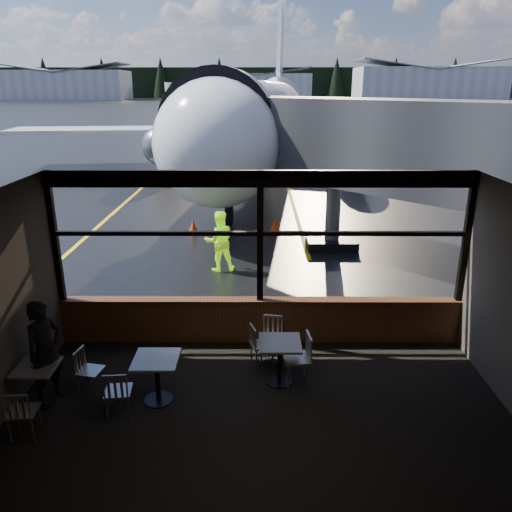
{
  "coord_description": "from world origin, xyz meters",
  "views": [
    {
      "loc": [
        -0.04,
        -9.14,
        4.98
      ],
      "look_at": [
        -0.08,
        1.0,
        1.5
      ],
      "focal_mm": 35.0,
      "sensor_mm": 36.0,
      "label": 1
    }
  ],
  "objects_px": {
    "chair_mid_s": "(118,392)",
    "chair_left_s": "(23,412)",
    "cafe_table_mid": "(157,380)",
    "cone_wing": "(188,173)",
    "jet_bridge": "(382,174)",
    "chair_near_e": "(297,359)",
    "cafe_table_near": "(280,362)",
    "ground_crew": "(219,241)",
    "cafe_table_left": "(39,385)",
    "chair_near_n": "(271,339)",
    "chair_near_w": "(262,345)",
    "cone_nose": "(275,225)",
    "airliner": "(262,69)",
    "passenger": "(45,352)",
    "chair_mid_w": "(90,371)",
    "cone_extra": "(193,227)"
  },
  "relations": [
    {
      "from": "cafe_table_left",
      "to": "chair_mid_s",
      "type": "height_order",
      "value": "chair_mid_s"
    },
    {
      "from": "chair_mid_s",
      "to": "cone_extra",
      "type": "xyz_separation_m",
      "value": [
        -0.08,
        10.11,
        -0.16
      ]
    },
    {
      "from": "cafe_table_mid",
      "to": "chair_left_s",
      "type": "bearing_deg",
      "value": -153.87
    },
    {
      "from": "chair_mid_w",
      "to": "cone_extra",
      "type": "distance_m",
      "value": 9.51
    },
    {
      "from": "cone_wing",
      "to": "chair_mid_s",
      "type": "bearing_deg",
      "value": -85.27
    },
    {
      "from": "chair_mid_w",
      "to": "chair_left_s",
      "type": "bearing_deg",
      "value": -17.78
    },
    {
      "from": "chair_near_n",
      "to": "chair_left_s",
      "type": "relative_size",
      "value": 1.0
    },
    {
      "from": "chair_near_w",
      "to": "ground_crew",
      "type": "distance_m",
      "value": 5.22
    },
    {
      "from": "cafe_table_near",
      "to": "cafe_table_mid",
      "type": "xyz_separation_m",
      "value": [
        -2.03,
        -0.56,
        -0.0
      ]
    },
    {
      "from": "chair_near_w",
      "to": "cone_wing",
      "type": "height_order",
      "value": "chair_near_w"
    },
    {
      "from": "cafe_table_mid",
      "to": "cone_nose",
      "type": "bearing_deg",
      "value": 77.36
    },
    {
      "from": "jet_bridge",
      "to": "chair_mid_w",
      "type": "distance_m",
      "value": 10.0
    },
    {
      "from": "passenger",
      "to": "chair_mid_w",
      "type": "bearing_deg",
      "value": -41.07
    },
    {
      "from": "passenger",
      "to": "chair_mid_s",
      "type": "bearing_deg",
      "value": -77.79
    },
    {
      "from": "ground_crew",
      "to": "chair_mid_s",
      "type": "bearing_deg",
      "value": 67.64
    },
    {
      "from": "ground_crew",
      "to": "cone_nose",
      "type": "height_order",
      "value": "ground_crew"
    },
    {
      "from": "jet_bridge",
      "to": "cone_wing",
      "type": "xyz_separation_m",
      "value": [
        -7.63,
        13.76,
        -2.27
      ]
    },
    {
      "from": "cafe_table_mid",
      "to": "cone_extra",
      "type": "bearing_deg",
      "value": 93.64
    },
    {
      "from": "chair_near_e",
      "to": "cafe_table_near",
      "type": "bearing_deg",
      "value": 80.32
    },
    {
      "from": "cafe_table_mid",
      "to": "passenger",
      "type": "relative_size",
      "value": 0.45
    },
    {
      "from": "ground_crew",
      "to": "chair_left_s",
      "type": "bearing_deg",
      "value": 58.69
    },
    {
      "from": "ground_crew",
      "to": "chair_near_w",
      "type": "bearing_deg",
      "value": 90.04
    },
    {
      "from": "chair_mid_w",
      "to": "chair_near_e",
      "type": "bearing_deg",
      "value": 105.95
    },
    {
      "from": "chair_mid_s",
      "to": "cone_wing",
      "type": "distance_m",
      "value": 21.78
    },
    {
      "from": "chair_near_w",
      "to": "cone_nose",
      "type": "bearing_deg",
      "value": 158.5
    },
    {
      "from": "airliner",
      "to": "cafe_table_mid",
      "type": "distance_m",
      "value": 24.66
    },
    {
      "from": "passenger",
      "to": "chair_left_s",
      "type": "bearing_deg",
      "value": -150.14
    },
    {
      "from": "jet_bridge",
      "to": "cone_extra",
      "type": "height_order",
      "value": "jet_bridge"
    },
    {
      "from": "chair_left_s",
      "to": "cone_wing",
      "type": "distance_m",
      "value": 22.22
    },
    {
      "from": "chair_mid_s",
      "to": "chair_mid_w",
      "type": "xyz_separation_m",
      "value": [
        -0.64,
        0.62,
        -0.02
      ]
    },
    {
      "from": "chair_left_s",
      "to": "cone_nose",
      "type": "xyz_separation_m",
      "value": [
        4.06,
        10.93,
        -0.14
      ]
    },
    {
      "from": "cafe_table_left",
      "to": "chair_near_e",
      "type": "bearing_deg",
      "value": 8.64
    },
    {
      "from": "ground_crew",
      "to": "cone_nose",
      "type": "distance_m",
      "value": 4.21
    },
    {
      "from": "jet_bridge",
      "to": "chair_near_n",
      "type": "relative_size",
      "value": 13.76
    },
    {
      "from": "cone_nose",
      "to": "cone_wing",
      "type": "xyz_separation_m",
      "value": [
        -4.59,
        11.29,
        -0.02
      ]
    },
    {
      "from": "chair_left_s",
      "to": "cone_nose",
      "type": "distance_m",
      "value": 11.66
    },
    {
      "from": "cafe_table_near",
      "to": "chair_near_w",
      "type": "bearing_deg",
      "value": 116.8
    },
    {
      "from": "jet_bridge",
      "to": "chair_mid_s",
      "type": "xyz_separation_m",
      "value": [
        -5.83,
        -7.95,
        -2.1
      ]
    },
    {
      "from": "airliner",
      "to": "cafe_table_mid",
      "type": "bearing_deg",
      "value": -88.58
    },
    {
      "from": "chair_mid_s",
      "to": "airliner",
      "type": "bearing_deg",
      "value": 78.78
    },
    {
      "from": "jet_bridge",
      "to": "cone_wing",
      "type": "distance_m",
      "value": 15.89
    },
    {
      "from": "chair_left_s",
      "to": "cone_nose",
      "type": "height_order",
      "value": "chair_left_s"
    },
    {
      "from": "cafe_table_mid",
      "to": "cone_wing",
      "type": "relative_size",
      "value": 1.53
    },
    {
      "from": "cafe_table_left",
      "to": "chair_mid_s",
      "type": "relative_size",
      "value": 0.84
    },
    {
      "from": "jet_bridge",
      "to": "chair_mid_s",
      "type": "bearing_deg",
      "value": -126.27
    },
    {
      "from": "cone_extra",
      "to": "chair_mid_w",
      "type": "bearing_deg",
      "value": -93.4
    },
    {
      "from": "jet_bridge",
      "to": "cafe_table_mid",
      "type": "height_order",
      "value": "jet_bridge"
    },
    {
      "from": "airliner",
      "to": "cafe_table_mid",
      "type": "height_order",
      "value": "airliner"
    },
    {
      "from": "chair_mid_s",
      "to": "chair_left_s",
      "type": "bearing_deg",
      "value": -163.61
    },
    {
      "from": "cafe_table_near",
      "to": "chair_near_e",
      "type": "bearing_deg",
      "value": -3.11
    }
  ]
}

